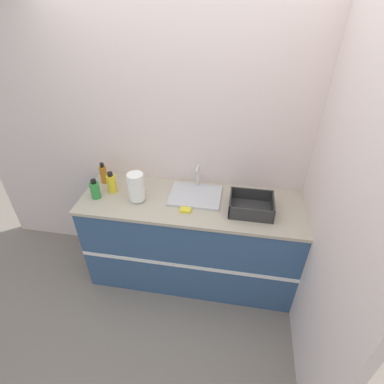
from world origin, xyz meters
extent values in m
plane|color=slate|center=(0.00, 0.00, 0.00)|extent=(12.00, 12.00, 0.00)
cube|color=silver|center=(0.00, 0.65, 1.30)|extent=(4.32, 0.06, 2.60)
cube|color=silver|center=(0.99, 0.31, 1.30)|extent=(0.06, 2.62, 2.60)
cube|color=#33517A|center=(0.00, 0.31, 0.45)|extent=(1.92, 0.62, 0.90)
cube|color=white|center=(0.00, 0.00, 0.45)|extent=(1.92, 0.01, 0.04)
cube|color=#B2A893|center=(0.00, 0.31, 0.92)|extent=(1.94, 0.64, 0.03)
cube|color=silver|center=(0.02, 0.38, 0.94)|extent=(0.45, 0.35, 0.02)
cylinder|color=silver|center=(0.02, 0.54, 1.05)|extent=(0.02, 0.02, 0.20)
cylinder|color=silver|center=(0.02, 0.48, 1.15)|extent=(0.02, 0.11, 0.02)
cylinder|color=#4C4C51|center=(-0.46, 0.25, 0.94)|extent=(0.10, 0.10, 0.01)
cylinder|color=white|center=(-0.46, 0.25, 1.07)|extent=(0.14, 0.14, 0.25)
cube|color=#2D2D2D|center=(0.50, 0.27, 0.94)|extent=(0.36, 0.29, 0.01)
cube|color=#2D2D2D|center=(0.50, 0.13, 1.00)|extent=(0.36, 0.01, 0.11)
cube|color=#2D2D2D|center=(0.50, 0.41, 1.00)|extent=(0.36, 0.01, 0.11)
cube|color=#2D2D2D|center=(0.33, 0.27, 1.00)|extent=(0.01, 0.29, 0.11)
cube|color=#2D2D2D|center=(0.67, 0.27, 1.00)|extent=(0.01, 0.29, 0.11)
cylinder|color=#B26B19|center=(-0.85, 0.47, 1.01)|extent=(0.06, 0.06, 0.17)
cylinder|color=black|center=(-0.85, 0.47, 1.12)|extent=(0.04, 0.04, 0.04)
cylinder|color=yellow|center=(-0.73, 0.34, 1.01)|extent=(0.08, 0.08, 0.16)
cylinder|color=black|center=(-0.73, 0.34, 1.11)|extent=(0.04, 0.04, 0.04)
cylinder|color=#2D8C3D|center=(-0.83, 0.23, 1.00)|extent=(0.08, 0.08, 0.15)
cylinder|color=black|center=(-0.83, 0.23, 1.10)|extent=(0.04, 0.04, 0.03)
cube|color=yellow|center=(-0.03, 0.17, 0.94)|extent=(0.09, 0.06, 0.02)
camera|label=1|loc=(0.35, -1.71, 2.49)|focal=28.00mm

